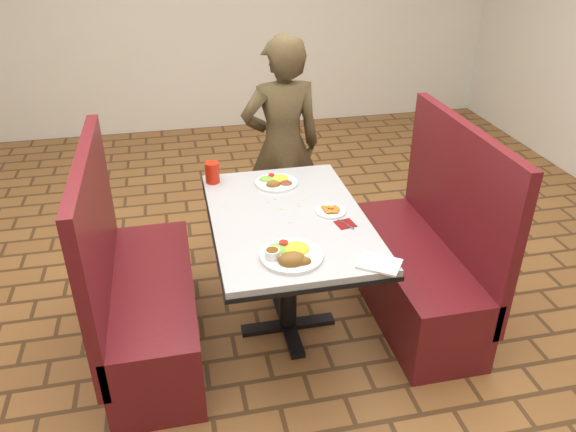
% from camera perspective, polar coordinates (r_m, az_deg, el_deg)
% --- Properties ---
extents(dining_table, '(0.81, 1.21, 0.75)m').
position_cam_1_polar(dining_table, '(3.00, 0.00, -1.60)').
color(dining_table, '#A9ACAE').
rests_on(dining_table, ground).
extents(booth_bench_left, '(0.47, 1.20, 1.17)m').
position_cam_1_polar(booth_bench_left, '(3.14, -14.55, -8.24)').
color(booth_bench_left, maroon).
rests_on(booth_bench_left, ground).
extents(booth_bench_right, '(0.47, 1.20, 1.17)m').
position_cam_1_polar(booth_bench_right, '(3.40, 13.30, -4.80)').
color(booth_bench_right, maroon).
rests_on(booth_bench_right, ground).
extents(diner_person, '(0.57, 0.39, 1.50)m').
position_cam_1_polar(diner_person, '(3.81, -0.60, 6.98)').
color(diner_person, brown).
rests_on(diner_person, ground).
extents(near_dinner_plate, '(0.29, 0.29, 0.09)m').
position_cam_1_polar(near_dinner_plate, '(2.59, 0.26, -3.71)').
color(near_dinner_plate, white).
rests_on(near_dinner_plate, dining_table).
extents(far_dinner_plate, '(0.25, 0.25, 0.06)m').
position_cam_1_polar(far_dinner_plate, '(3.29, -1.19, 3.67)').
color(far_dinner_plate, white).
rests_on(far_dinner_plate, dining_table).
extents(plantain_plate, '(0.16, 0.16, 0.02)m').
position_cam_1_polar(plantain_plate, '(2.99, 4.36, 0.57)').
color(plantain_plate, white).
rests_on(plantain_plate, dining_table).
extents(maroon_napkin, '(0.11, 0.11, 0.00)m').
position_cam_1_polar(maroon_napkin, '(2.89, 5.84, -0.81)').
color(maroon_napkin, maroon).
rests_on(maroon_napkin, dining_table).
extents(spoon_utensil, '(0.06, 0.11, 0.00)m').
position_cam_1_polar(spoon_utensil, '(2.88, 5.89, -0.85)').
color(spoon_utensil, silver).
rests_on(spoon_utensil, dining_table).
extents(red_tumbler, '(0.08, 0.08, 0.12)m').
position_cam_1_polar(red_tumbler, '(3.32, -7.70, 4.40)').
color(red_tumbler, red).
rests_on(red_tumbler, dining_table).
extents(paper_napkin, '(0.23, 0.22, 0.01)m').
position_cam_1_polar(paper_napkin, '(2.59, 9.26, -4.81)').
color(paper_napkin, white).
rests_on(paper_napkin, dining_table).
extents(knife_utensil, '(0.05, 0.16, 0.00)m').
position_cam_1_polar(knife_utensil, '(2.61, 0.27, -4.04)').
color(knife_utensil, silver).
rests_on(knife_utensil, dining_table).
extents(fork_utensil, '(0.03, 0.13, 0.00)m').
position_cam_1_polar(fork_utensil, '(2.58, 0.77, -4.39)').
color(fork_utensil, silver).
rests_on(fork_utensil, dining_table).
extents(lettuce_shreds, '(0.28, 0.32, 0.00)m').
position_cam_1_polar(lettuce_shreds, '(3.01, 0.50, 0.64)').
color(lettuce_shreds, '#8BC34E').
rests_on(lettuce_shreds, dining_table).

